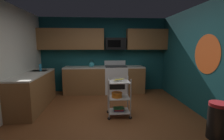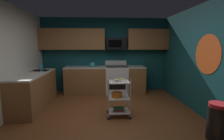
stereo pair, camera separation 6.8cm
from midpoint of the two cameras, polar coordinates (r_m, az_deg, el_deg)
The scene contains 15 objects.
floor at distance 3.89m, azimuth -1.14°, elevation -16.82°, with size 4.40×4.80×0.04m, color brown.
wall_back at distance 5.95m, azimuth -2.16°, elevation 5.23°, with size 4.52×0.06×2.60m, color #14474C.
wall_right at distance 4.25m, azimuth 30.46°, elevation 2.71°, with size 0.06×4.80×2.60m, color #14474C.
wall_flower_decal at distance 4.19m, azimuth 30.51°, elevation 4.71°, with size 0.88×0.88×0.00m, color #E5591E.
counter_run at distance 5.26m, azimuth -10.56°, elevation -4.56°, with size 3.57×2.51×0.92m.
oven_range at distance 5.76m, azimuth 1.89°, elevation -3.15°, with size 0.76×0.65×1.10m.
upper_cabinets at distance 5.75m, azimuth -3.04°, elevation 10.59°, with size 4.40×0.33×0.70m.
microwave at distance 5.74m, azimuth 1.85°, elevation 9.10°, with size 0.70×0.39×0.40m.
rolling_cart at distance 3.85m, azimuth 2.83°, elevation -9.50°, with size 0.55×0.40×0.91m.
fruit_bowl at distance 3.74m, azimuth 2.88°, elevation -3.31°, with size 0.27×0.27×0.07m.
mixing_bowl_large at distance 3.83m, azimuth 2.15°, elevation -8.56°, with size 0.25×0.25×0.11m.
book_stack at distance 3.95m, azimuth 2.80°, elevation -13.41°, with size 0.25×0.21×0.08m.
kettle at distance 5.65m, azimuth -6.43°, elevation 1.91°, with size 0.21×0.18×0.26m.
dish_soap_bottle at distance 5.12m, azimuth -22.97°, elevation 0.86°, with size 0.06×0.06×0.20m, color #2D8CBF.
trash_can at distance 3.54m, azimuth 33.29°, elevation -14.75°, with size 0.34×0.42×0.66m.
Camera 2 is at (-0.11, -3.51, 1.65)m, focal length 26.37 mm.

